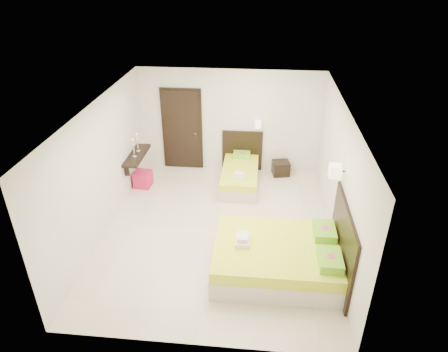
# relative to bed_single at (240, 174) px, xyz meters

# --- Properties ---
(floor) EXTENTS (5.50, 5.50, 0.00)m
(floor) POSITION_rel_bed_single_xyz_m (-0.33, -1.97, -0.26)
(floor) COLOR beige
(floor) RESTS_ON ground
(bed_single) EXTENTS (1.02, 1.70, 1.40)m
(bed_single) POSITION_rel_bed_single_xyz_m (0.00, 0.00, 0.00)
(bed_single) COLOR beige
(bed_single) RESTS_ON ground
(bed_double) EXTENTS (2.18, 1.86, 1.80)m
(bed_double) POSITION_rel_bed_single_xyz_m (0.91, -3.06, 0.06)
(bed_double) COLOR beige
(bed_double) RESTS_ON ground
(nightstand) EXTENTS (0.47, 0.43, 0.36)m
(nightstand) POSITION_rel_bed_single_xyz_m (1.00, 0.54, -0.08)
(nightstand) COLOR black
(nightstand) RESTS_ON ground
(ottoman) EXTENTS (0.41, 0.41, 0.38)m
(ottoman) POSITION_rel_bed_single_xyz_m (-2.32, -0.37, -0.07)
(ottoman) COLOR #AE173D
(ottoman) RESTS_ON ground
(door) EXTENTS (1.02, 0.15, 2.14)m
(door) POSITION_rel_bed_single_xyz_m (-1.53, 0.72, 0.79)
(door) COLOR black
(door) RESTS_ON ground
(console_shelf) EXTENTS (0.35, 1.20, 0.78)m
(console_shelf) POSITION_rel_bed_single_xyz_m (-2.41, -0.37, 0.56)
(console_shelf) COLOR black
(console_shelf) RESTS_ON ground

